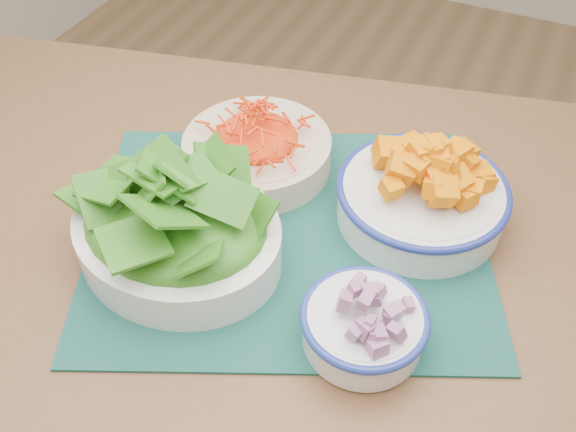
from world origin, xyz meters
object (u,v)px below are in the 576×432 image
object	(u,v)px
table	(226,283)
lettuce_bowl	(175,220)
placemat	(288,233)
squash_bowl	(423,188)
carrot_bowl	(257,145)
onion_bowl	(364,320)

from	to	relation	value
table	lettuce_bowl	bearing A→B (deg)	-130.83
placemat	squash_bowl	world-z (taller)	squash_bowl
squash_bowl	lettuce_bowl	xyz separation A→B (m)	(-0.25, -0.19, 0.01)
carrot_bowl	lettuce_bowl	xyz separation A→B (m)	(-0.01, -0.19, 0.02)
placemat	squash_bowl	xyz separation A→B (m)	(0.14, 0.10, 0.05)
table	placemat	size ratio (longest dim) A/B	2.67
table	placemat	distance (m)	0.13
carrot_bowl	squash_bowl	size ratio (longest dim) A/B	0.95
placemat	squash_bowl	distance (m)	0.18
table	onion_bowl	distance (m)	0.27
squash_bowl	onion_bowl	xyz separation A→B (m)	(-0.00, -0.21, -0.01)
table	squash_bowl	distance (m)	0.30
placemat	lettuce_bowl	bearing A→B (deg)	-163.56
squash_bowl	onion_bowl	world-z (taller)	squash_bowl
table	onion_bowl	size ratio (longest dim) A/B	9.25
placemat	carrot_bowl	world-z (taller)	carrot_bowl
carrot_bowl	squash_bowl	world-z (taller)	squash_bowl
placemat	onion_bowl	world-z (taller)	onion_bowl
carrot_bowl	table	bearing A→B (deg)	-83.26
squash_bowl	placemat	bearing A→B (deg)	-145.51
placemat	squash_bowl	size ratio (longest dim) A/B	2.14
carrot_bowl	placemat	bearing A→B (deg)	-46.90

